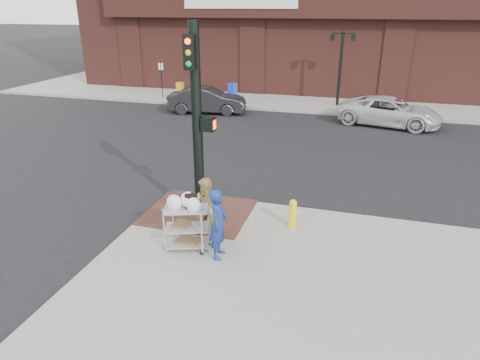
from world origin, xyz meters
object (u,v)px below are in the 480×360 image
(sedan_dark, at_px, (207,100))
(pedestrian_tan, at_px, (207,209))
(minivan_white, at_px, (389,111))
(utility_cart, at_px, (187,224))
(fire_hydrant, at_px, (293,213))
(woman_blue, at_px, (218,224))
(traffic_signal_pole, at_px, (197,119))
(lamp_post, at_px, (341,61))

(sedan_dark, bearing_deg, pedestrian_tan, -168.70)
(sedan_dark, height_order, minivan_white, sedan_dark)
(utility_cart, height_order, fire_hydrant, utility_cart)
(pedestrian_tan, distance_m, sedan_dark, 13.85)
(minivan_white, bearing_deg, utility_cart, 172.36)
(woman_blue, relative_size, utility_cart, 1.20)
(woman_blue, height_order, utility_cart, woman_blue)
(utility_cart, bearing_deg, pedestrian_tan, 64.42)
(pedestrian_tan, distance_m, fire_hydrant, 2.22)
(pedestrian_tan, xyz_separation_m, fire_hydrant, (1.90, 1.09, -0.38))
(pedestrian_tan, bearing_deg, woman_blue, -49.75)
(traffic_signal_pole, height_order, woman_blue, traffic_signal_pole)
(lamp_post, xyz_separation_m, traffic_signal_pole, (-2.48, -15.23, 0.21))
(traffic_signal_pole, bearing_deg, pedestrian_tan, -60.61)
(lamp_post, height_order, fire_hydrant, lamp_post)
(sedan_dark, distance_m, fire_hydrant, 13.67)
(traffic_signal_pole, distance_m, minivan_white, 13.20)
(minivan_white, bearing_deg, lamp_post, 51.61)
(traffic_signal_pole, height_order, minivan_white, traffic_signal_pole)
(traffic_signal_pole, bearing_deg, utility_cart, -79.28)
(minivan_white, bearing_deg, traffic_signal_pole, 168.55)
(lamp_post, relative_size, pedestrian_tan, 2.60)
(pedestrian_tan, relative_size, sedan_dark, 0.37)
(utility_cart, bearing_deg, traffic_signal_pole, 100.72)
(lamp_post, relative_size, utility_cart, 2.90)
(utility_cart, bearing_deg, minivan_white, 70.33)
(pedestrian_tan, height_order, fire_hydrant, pedestrian_tan)
(woman_blue, relative_size, pedestrian_tan, 1.07)
(lamp_post, height_order, traffic_signal_pole, traffic_signal_pole)
(woman_blue, bearing_deg, utility_cart, 73.94)
(sedan_dark, relative_size, fire_hydrant, 5.45)
(sedan_dark, distance_m, minivan_white, 9.43)
(woman_blue, bearing_deg, traffic_signal_pole, 26.27)
(sedan_dark, bearing_deg, minivan_white, -98.89)
(minivan_white, bearing_deg, pedestrian_tan, 172.65)
(pedestrian_tan, height_order, minivan_white, pedestrian_tan)
(minivan_white, xyz_separation_m, fire_hydrant, (-2.68, -11.93, -0.13))
(lamp_post, bearing_deg, traffic_signal_pole, -99.24)
(fire_hydrant, bearing_deg, minivan_white, 77.33)
(woman_blue, bearing_deg, minivan_white, -22.08)
(woman_blue, relative_size, minivan_white, 0.34)
(traffic_signal_pole, relative_size, fire_hydrant, 6.51)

